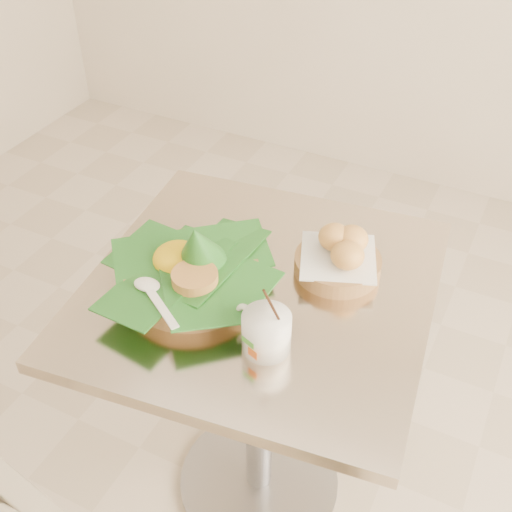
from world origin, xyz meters
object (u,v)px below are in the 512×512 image
at_px(rice_basket, 191,269).
at_px(cafe_table, 260,356).
at_px(coffee_mug, 265,331).
at_px(bread_basket, 340,256).

bearing_deg(rice_basket, cafe_table, 27.71).
xyz_separation_m(cafe_table, coffee_mug, (0.08, -0.15, 0.26)).
bearing_deg(rice_basket, bread_basket, 35.65).
distance_m(cafe_table, coffee_mug, 0.31).
height_order(bread_basket, coffee_mug, coffee_mug).
relative_size(cafe_table, rice_basket, 2.25).
relative_size(cafe_table, bread_basket, 3.87).
height_order(cafe_table, rice_basket, rice_basket).
xyz_separation_m(rice_basket, bread_basket, (0.25, 0.18, -0.01)).
bearing_deg(cafe_table, coffee_mug, -60.73).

